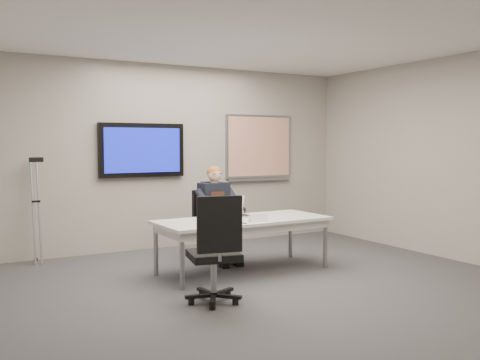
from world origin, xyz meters
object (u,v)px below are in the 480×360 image
office_chair_far (211,237)px  conference_table (243,225)px  seated_person (219,224)px  laptop (233,211)px  office_chair_near (215,270)px

office_chair_far → conference_table: bearing=-103.5°
conference_table → seated_person: size_ratio=1.69×
laptop → conference_table: bearing=-79.1°
conference_table → office_chair_far: 0.91m
laptop → seated_person: bearing=99.9°
conference_table → office_chair_far: (-0.02, 0.86, -0.29)m
office_chair_near → office_chair_far: bearing=-103.1°
seated_person → office_chair_far: bearing=88.2°
conference_table → office_chair_near: 1.41m
conference_table → office_chair_near: bearing=-132.8°
laptop → office_chair_far: bearing=100.8°
office_chair_far → seated_person: seated_person is taller
office_chair_far → laptop: office_chair_far is taller
office_chair_far → seated_person: (0.01, -0.24, 0.22)m
office_chair_far → laptop: 0.76m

